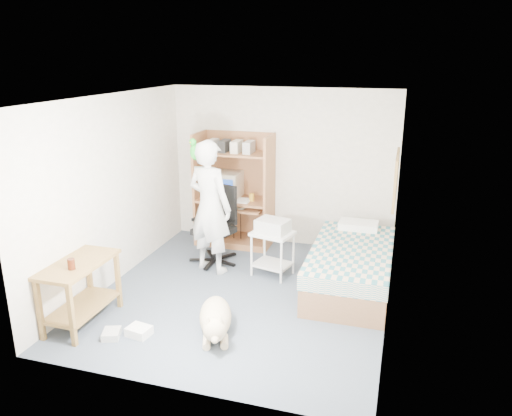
# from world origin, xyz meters

# --- Properties ---
(floor) EXTENTS (4.00, 4.00, 0.00)m
(floor) POSITION_xyz_m (0.00, 0.00, 0.00)
(floor) COLOR #45525E
(floor) RESTS_ON ground
(wall_back) EXTENTS (3.60, 0.02, 2.50)m
(wall_back) POSITION_xyz_m (0.00, 2.00, 1.25)
(wall_back) COLOR beige
(wall_back) RESTS_ON floor
(wall_right) EXTENTS (0.02, 4.00, 2.50)m
(wall_right) POSITION_xyz_m (1.80, 0.00, 1.25)
(wall_right) COLOR beige
(wall_right) RESTS_ON floor
(wall_left) EXTENTS (0.02, 4.00, 2.50)m
(wall_left) POSITION_xyz_m (-1.80, 0.00, 1.25)
(wall_left) COLOR beige
(wall_left) RESTS_ON floor
(ceiling) EXTENTS (3.60, 4.00, 0.02)m
(ceiling) POSITION_xyz_m (0.00, 0.00, 2.50)
(ceiling) COLOR white
(ceiling) RESTS_ON wall_back
(computer_hutch) EXTENTS (1.20, 0.63, 1.80)m
(computer_hutch) POSITION_xyz_m (-0.70, 1.74, 0.82)
(computer_hutch) COLOR brown
(computer_hutch) RESTS_ON floor
(bed) EXTENTS (1.02, 2.02, 0.66)m
(bed) POSITION_xyz_m (1.30, 0.62, 0.29)
(bed) COLOR brown
(bed) RESTS_ON floor
(side_desk) EXTENTS (0.50, 1.00, 0.75)m
(side_desk) POSITION_xyz_m (-1.55, -1.20, 0.49)
(side_desk) COLOR brown
(side_desk) RESTS_ON floor
(corkboard) EXTENTS (0.04, 0.94, 0.66)m
(corkboard) POSITION_xyz_m (1.77, 0.90, 1.45)
(corkboard) COLOR olive
(corkboard) RESTS_ON wall_right
(office_chair) EXTENTS (0.65, 0.65, 1.14)m
(office_chair) POSITION_xyz_m (-0.71, 0.92, 0.41)
(office_chair) COLOR black
(office_chair) RESTS_ON floor
(person) EXTENTS (0.79, 0.64, 1.89)m
(person) POSITION_xyz_m (-0.68, 0.61, 0.94)
(person) COLOR silver
(person) RESTS_ON floor
(parrot) EXTENTS (0.14, 0.24, 0.38)m
(parrot) POSITION_xyz_m (-0.88, 0.62, 1.73)
(parrot) COLOR #159014
(parrot) RESTS_ON person
(dog) EXTENTS (0.60, 1.07, 0.42)m
(dog) POSITION_xyz_m (-0.00, -0.98, 0.18)
(dog) COLOR tan
(dog) RESTS_ON floor
(printer_cart) EXTENTS (0.62, 0.54, 0.64)m
(printer_cart) POSITION_xyz_m (0.21, 0.69, 0.42)
(printer_cart) COLOR silver
(printer_cart) RESTS_ON floor
(printer) EXTENTS (0.49, 0.41, 0.18)m
(printer) POSITION_xyz_m (0.21, 0.69, 0.73)
(printer) COLOR #B6B5B1
(printer) RESTS_ON printer_cart
(crt_monitor) EXTENTS (0.43, 0.45, 0.40)m
(crt_monitor) POSITION_xyz_m (-0.83, 1.75, 0.97)
(crt_monitor) COLOR beige
(crt_monitor) RESTS_ON computer_hutch
(keyboard) EXTENTS (0.47, 0.22, 0.03)m
(keyboard) POSITION_xyz_m (-0.70, 1.58, 0.67)
(keyboard) COLOR beige
(keyboard) RESTS_ON computer_hutch
(pencil_cup) EXTENTS (0.08, 0.08, 0.12)m
(pencil_cup) POSITION_xyz_m (-0.39, 1.65, 0.82)
(pencil_cup) COLOR gold
(pencil_cup) RESTS_ON computer_hutch
(drink_glass) EXTENTS (0.08, 0.08, 0.12)m
(drink_glass) POSITION_xyz_m (-1.50, -1.37, 0.81)
(drink_glass) COLOR #40180A
(drink_glass) RESTS_ON side_desk
(floor_box_a) EXTENTS (0.28, 0.24, 0.10)m
(floor_box_a) POSITION_xyz_m (-0.80, -1.27, 0.05)
(floor_box_a) COLOR white
(floor_box_a) RESTS_ON floor
(floor_box_b) EXTENTS (0.24, 0.27, 0.08)m
(floor_box_b) POSITION_xyz_m (-1.07, -1.39, 0.04)
(floor_box_b) COLOR #B7B7B2
(floor_box_b) RESTS_ON floor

